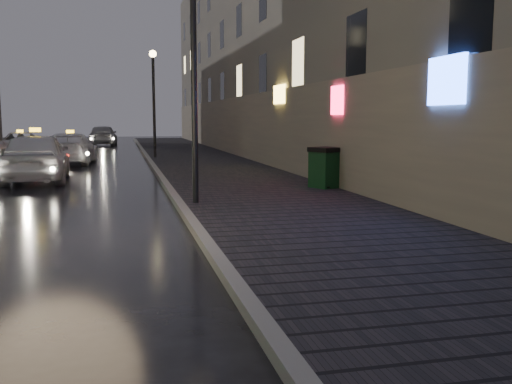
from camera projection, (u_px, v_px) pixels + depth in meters
The scene contains 11 objects.
ground at pixel (110, 288), 7.10m from camera, with size 120.00×120.00×0.00m, color black.
sidewalk at pixel (198, 159), 28.25m from camera, with size 4.60×58.00×0.15m, color black.
curb at pixel (149, 160), 27.70m from camera, with size 0.20×58.00×0.15m, color slate.
building_near at pixel (244, 39), 32.01m from camera, with size 1.80×50.00×13.00m, color #605B54.
lamp_near at pixel (194, 56), 12.86m from camera, with size 0.36×0.36×5.28m.
lamp_far at pixel (154, 90), 28.30m from camera, with size 0.36×0.36×5.28m.
trash_bin at pixel (326, 167), 16.09m from camera, with size 0.99×0.99×1.14m.
taxi_near at pixel (36, 157), 18.86m from camera, with size 1.95×4.86×1.65m, color #BCBBC2.
taxi_mid at pixel (71, 149), 26.23m from camera, with size 2.00×4.91×1.42m, color white.
taxi_far at pixel (21, 144), 32.18m from camera, with size 2.18×4.73×1.32m, color silver.
car_far at pixel (103, 135), 43.52m from camera, with size 1.89×4.69×1.60m, color #92939A.
Camera 1 is at (0.19, -7.12, 2.11)m, focal length 40.00 mm.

